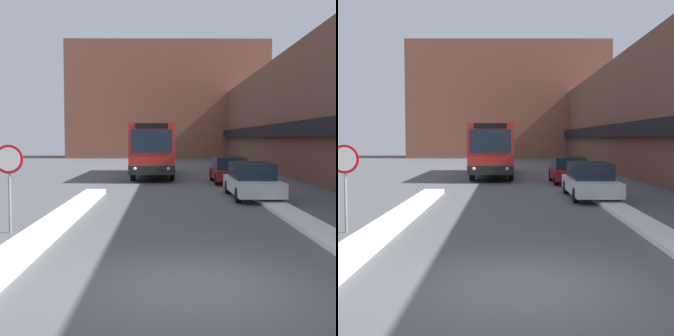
{
  "view_description": "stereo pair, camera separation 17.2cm",
  "coord_description": "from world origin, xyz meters",
  "views": [
    {
      "loc": [
        -0.5,
        -7.77,
        2.49
      ],
      "look_at": [
        -0.38,
        5.51,
        1.66
      ],
      "focal_mm": 50.0,
      "sensor_mm": 36.0,
      "label": 1
    },
    {
      "loc": [
        -0.32,
        -7.77,
        2.49
      ],
      "look_at": [
        -0.38,
        5.51,
        1.66
      ],
      "focal_mm": 50.0,
      "sensor_mm": 36.0,
      "label": 2
    }
  ],
  "objects": [
    {
      "name": "snow_bank_right",
      "position": [
        3.6,
        7.05,
        0.07
      ],
      "size": [
        0.9,
        10.96,
        0.14
      ],
      "color": "silver",
      "rests_on": "ground_plane"
    },
    {
      "name": "parked_car_front",
      "position": [
        3.2,
        11.8,
        0.74
      ],
      "size": [
        1.83,
        4.88,
        1.49
      ],
      "color": "silver",
      "rests_on": "ground_plane"
    },
    {
      "name": "city_bus",
      "position": [
        -1.18,
        23.35,
        1.84
      ],
      "size": [
        2.61,
        10.91,
        3.38
      ],
      "color": "red",
      "rests_on": "ground_plane"
    },
    {
      "name": "building_backdrop_far",
      "position": [
        0.0,
        55.17,
        7.47
      ],
      "size": [
        26.0,
        8.0,
        14.93
      ],
      "color": "brown",
      "rests_on": "ground_plane"
    },
    {
      "name": "stop_sign",
      "position": [
        -4.57,
        4.49,
        1.7
      ],
      "size": [
        0.76,
        0.08,
        2.34
      ],
      "color": "gray",
      "rests_on": "ground_plane"
    },
    {
      "name": "snow_bank_left",
      "position": [
        -3.6,
        5.53,
        0.1
      ],
      "size": [
        0.9,
        15.96,
        0.19
      ],
      "color": "silver",
      "rests_on": "ground_plane"
    },
    {
      "name": "parked_car_middle",
      "position": [
        3.2,
        18.53,
        0.72
      ],
      "size": [
        1.92,
        4.38,
        1.44
      ],
      "color": "maroon",
      "rests_on": "ground_plane"
    },
    {
      "name": "building_row_right",
      "position": [
        9.97,
        24.0,
        4.15
      ],
      "size": [
        5.5,
        60.0,
        8.32
      ],
      "color": "brown",
      "rests_on": "ground_plane"
    },
    {
      "name": "ground_plane",
      "position": [
        0.0,
        0.0,
        0.0
      ],
      "size": [
        160.0,
        160.0,
        0.0
      ],
      "primitive_type": "plane",
      "color": "#515156"
    }
  ]
}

